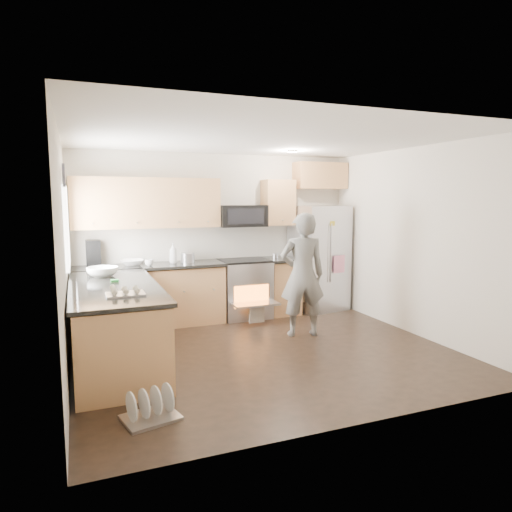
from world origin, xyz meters
name	(u,v)px	position (x,y,z in m)	size (l,w,h in m)	color
ground	(265,352)	(0.00, 0.00, 0.00)	(4.50, 4.50, 0.00)	black
room_shell	(262,217)	(-0.04, 0.02, 1.67)	(4.54, 4.04, 2.62)	beige
back_cabinet_run	(185,260)	(-0.59, 1.75, 0.96)	(4.45, 0.64, 2.50)	#A97543
peninsula	(115,324)	(-1.75, 0.25, 0.46)	(0.96, 2.36, 1.04)	#A97543
stove_range	(244,275)	(0.35, 1.69, 0.68)	(0.76, 0.97, 1.79)	#B7B7BC
refrigerator	(319,258)	(1.71, 1.70, 0.89)	(0.97, 0.81, 1.77)	#B7B7BC
person	(302,275)	(0.75, 0.46, 0.85)	(0.62, 0.41, 1.71)	slate
dish_rack	(150,411)	(-1.59, -1.25, 0.08)	(0.53, 0.46, 0.28)	#B7B7BC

